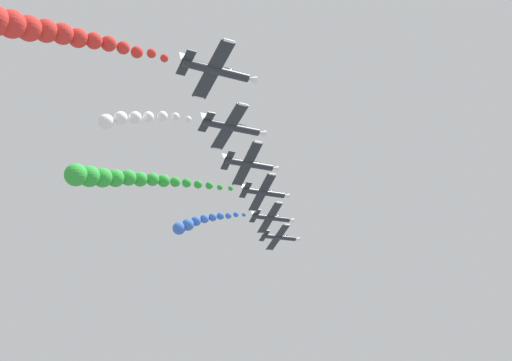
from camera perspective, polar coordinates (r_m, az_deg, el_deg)
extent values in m
cylinder|color=#23282D|center=(144.18, 2.19, -5.37)|extent=(1.51, 9.00, 1.51)
cone|color=white|center=(146.96, 3.87, -5.53)|extent=(1.44, 1.20, 1.44)
cube|color=#23282D|center=(143.91, 2.07, -5.39)|extent=(7.91, 1.90, 5.01)
cylinder|color=white|center=(146.80, 1.25, -6.55)|extent=(0.50, 1.40, 0.50)
cylinder|color=white|center=(141.12, 2.91, -4.18)|extent=(0.50, 1.40, 0.50)
cube|color=#23282D|center=(142.13, 0.82, -5.22)|extent=(3.32, 1.20, 2.16)
cube|color=white|center=(142.62, 0.68, -4.94)|extent=(0.96, 1.10, 1.43)
ellipsoid|color=black|center=(145.43, 2.73, -5.28)|extent=(1.05, 2.20, 1.02)
cylinder|color=#23282D|center=(130.52, 1.45, -3.54)|extent=(1.53, 9.00, 1.53)
cone|color=white|center=(133.23, 3.32, -3.76)|extent=(1.46, 1.20, 1.46)
cube|color=#23282D|center=(130.25, 1.31, -3.56)|extent=(7.61, 1.90, 5.47)
cylinder|color=white|center=(132.90, 0.47, -4.96)|extent=(0.50, 1.40, 0.50)
cylinder|color=white|center=(127.71, 2.19, -2.09)|extent=(0.50, 1.40, 0.50)
cube|color=#23282D|center=(128.53, -0.08, -3.35)|extent=(3.20, 1.20, 2.35)
cube|color=white|center=(129.08, -0.23, -3.06)|extent=(1.04, 1.10, 1.39)
ellipsoid|color=black|center=(131.78, 2.05, -3.47)|extent=(1.06, 2.20, 1.03)
sphere|color=blue|center=(127.11, -1.15, -3.25)|extent=(0.83, 0.83, 0.83)
sphere|color=blue|center=(126.37, -1.90, -3.22)|extent=(1.13, 1.13, 1.13)
sphere|color=blue|center=(125.39, -2.62, -3.34)|extent=(1.33, 1.33, 1.33)
sphere|color=blue|center=(124.62, -3.37, -3.36)|extent=(1.55, 1.55, 1.55)
sphere|color=blue|center=(123.69, -4.11, -3.47)|extent=(1.71, 1.71, 1.71)
sphere|color=blue|center=(122.89, -4.88, -3.61)|extent=(1.83, 1.83, 1.83)
sphere|color=blue|center=(122.11, -5.67, -3.83)|extent=(2.03, 2.03, 2.03)
sphere|color=blue|center=(121.10, -6.44, -4.17)|extent=(2.46, 2.46, 2.46)
sphere|color=blue|center=(120.43, -7.28, -4.49)|extent=(2.56, 2.56, 2.56)
cylinder|color=#23282D|center=(116.26, 0.74, -1.16)|extent=(1.54, 9.00, 1.54)
cone|color=white|center=(118.90, 2.85, -1.46)|extent=(1.47, 1.20, 1.47)
cube|color=#23282D|center=(115.99, 0.59, -1.17)|extent=(7.38, 1.90, 5.78)
cylinder|color=white|center=(118.40, -0.32, -2.86)|extent=(0.51, 1.40, 0.51)
cylinder|color=white|center=(113.71, 1.52, 0.60)|extent=(0.51, 1.40, 0.51)
cube|color=#23282D|center=(114.34, -0.98, -0.90)|extent=(3.11, 1.20, 2.47)
cube|color=white|center=(114.94, -1.16, -0.60)|extent=(1.09, 1.10, 1.35)
ellipsoid|color=black|center=(117.52, 1.41, -1.11)|extent=(1.06, 2.20, 1.04)
sphere|color=green|center=(112.70, -2.41, -0.74)|extent=(0.95, 0.95, 0.95)
sphere|color=green|center=(111.61, -3.43, -0.64)|extent=(1.08, 1.08, 1.08)
sphere|color=green|center=(110.46, -4.43, -0.47)|extent=(1.41, 1.41, 1.41)
sphere|color=green|center=(109.43, -5.48, -0.36)|extent=(1.53, 1.53, 1.53)
sphere|color=green|center=(108.48, -6.56, -0.22)|extent=(1.67, 1.67, 1.67)
sphere|color=green|center=(107.38, -7.62, -0.13)|extent=(1.83, 1.83, 1.83)
sphere|color=green|center=(106.30, -8.70, -0.02)|extent=(2.22, 2.22, 2.22)
sphere|color=green|center=(104.93, -9.73, 0.11)|extent=(2.30, 2.30, 2.30)
sphere|color=green|center=(103.92, -10.87, 0.11)|extent=(2.51, 2.51, 2.51)
sphere|color=green|center=(102.53, -11.94, 0.25)|extent=(2.68, 2.68, 2.68)
sphere|color=green|center=(101.47, -13.11, 0.21)|extent=(2.93, 2.93, 2.93)
sphere|color=green|center=(100.28, -14.27, 0.26)|extent=(3.20, 3.20, 3.20)
sphere|color=green|center=(99.17, -15.45, 0.38)|extent=(3.45, 3.45, 3.45)
sphere|color=green|center=(97.93, -16.63, 0.52)|extent=(3.61, 3.61, 3.61)
cylinder|color=#23282D|center=(101.97, -0.67, 1.56)|extent=(1.54, 9.00, 1.54)
cone|color=white|center=(104.49, 1.76, 1.15)|extent=(1.47, 1.20, 1.47)
cube|color=#23282D|center=(101.70, -0.84, 1.55)|extent=(7.37, 1.90, 5.79)
cylinder|color=white|center=(104.00, -1.84, -0.43)|extent=(0.51, 1.40, 0.51)
cylinder|color=white|center=(99.57, 0.20, 3.63)|extent=(0.51, 1.40, 0.51)
cube|color=#23282D|center=(100.17, -2.66, 1.90)|extent=(3.11, 1.20, 2.48)
cube|color=white|center=(100.81, -2.86, 2.22)|extent=(1.09, 1.10, 1.35)
ellipsoid|color=black|center=(103.20, 0.12, 1.58)|extent=(1.06, 2.20, 1.04)
cylinder|color=#23282D|center=(88.44, -2.33, 5.05)|extent=(1.48, 9.00, 1.48)
cone|color=white|center=(90.80, 0.52, 4.50)|extent=(1.41, 1.20, 1.41)
cube|color=#23282D|center=(88.19, -2.55, 5.05)|extent=(8.27, 1.90, 4.35)
cylinder|color=white|center=(90.96, -3.77, 3.04)|extent=(0.48, 1.40, 0.48)
cylinder|color=white|center=(85.59, -1.23, 7.19)|extent=(0.48, 1.40, 0.48)
cube|color=#23282D|center=(86.79, -4.68, 5.52)|extent=(3.47, 1.20, 1.89)
cube|color=white|center=(87.39, -4.84, 5.95)|extent=(0.85, 1.10, 1.49)
ellipsoid|color=black|center=(89.58, -1.38, 5.08)|extent=(1.03, 2.20, 0.99)
sphere|color=white|center=(85.55, -6.41, 5.76)|extent=(0.90, 0.90, 0.90)
sphere|color=white|center=(85.01, -7.61, 5.99)|extent=(1.15, 1.15, 1.15)
sphere|color=white|center=(84.31, -8.82, 6.01)|extent=(1.44, 1.44, 1.44)
sphere|color=white|center=(83.88, -10.12, 5.93)|extent=(1.50, 1.50, 1.50)
sphere|color=white|center=(83.04, -11.33, 5.83)|extent=(1.73, 1.73, 1.73)
sphere|color=white|center=(82.61, -12.64, 5.77)|extent=(1.83, 1.83, 1.83)
sphere|color=white|center=(82.01, -13.98, 5.40)|extent=(2.07, 2.07, 2.07)
cylinder|color=#23282D|center=(75.97, -3.81, 10.33)|extent=(1.48, 9.00, 1.48)
cone|color=white|center=(78.15, -0.42, 9.54)|extent=(1.41, 1.20, 1.41)
cube|color=#23282D|center=(75.74, -4.07, 10.34)|extent=(8.27, 1.90, 4.36)
cylinder|color=white|center=(78.26, -5.45, 7.82)|extent=(0.48, 1.40, 0.48)
cylinder|color=white|center=(73.42, -2.58, 13.02)|extent=(0.48, 1.40, 0.48)
cube|color=#23282D|center=(74.50, -6.62, 10.98)|extent=(3.46, 1.20, 1.89)
cube|color=white|center=(75.17, -6.80, 11.43)|extent=(0.85, 1.10, 1.49)
ellipsoid|color=black|center=(77.08, -2.67, 10.28)|extent=(1.03, 2.20, 0.99)
sphere|color=red|center=(73.66, -8.64, 11.34)|extent=(0.98, 0.98, 0.98)
sphere|color=red|center=(72.87, -9.83, 11.73)|extent=(1.12, 1.12, 1.12)
sphere|color=red|center=(72.29, -11.17, 11.79)|extent=(1.41, 1.41, 1.41)
sphere|color=red|center=(71.49, -12.42, 12.13)|extent=(1.51, 1.51, 1.51)
sphere|color=red|center=(70.87, -13.73, 12.43)|extent=(1.78, 1.78, 1.78)
sphere|color=red|center=(70.02, -15.04, 12.61)|extent=(1.88, 1.88, 1.88)
sphere|color=red|center=(69.53, -16.44, 12.77)|extent=(2.15, 2.15, 2.15)
sphere|color=red|center=(68.68, -17.78, 13.04)|extent=(2.33, 2.33, 2.33)
sphere|color=red|center=(68.03, -19.20, 13.19)|extent=(2.47, 2.47, 2.47)
sphere|color=red|center=(67.15, -20.63, 13.29)|extent=(2.69, 2.69, 2.69)
sphere|color=red|center=(66.09, -22.06, 13.52)|extent=(2.87, 2.87, 2.87)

